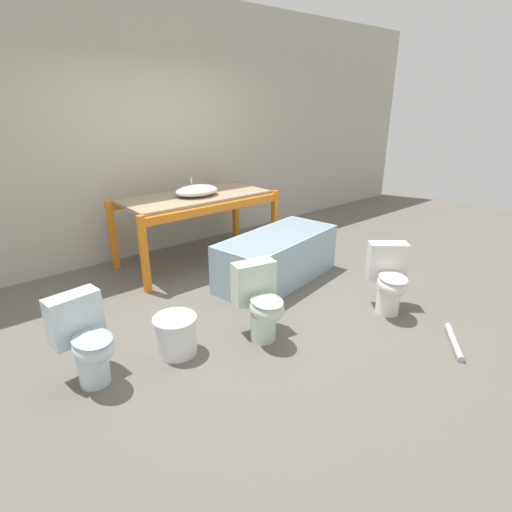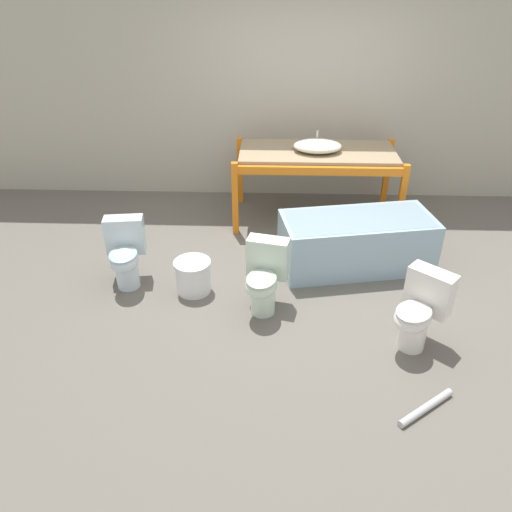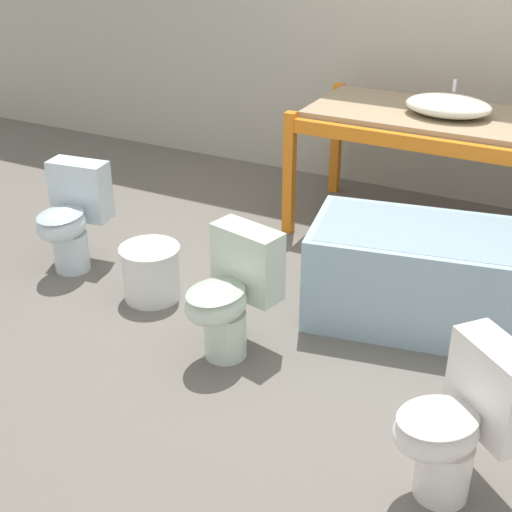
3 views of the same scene
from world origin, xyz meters
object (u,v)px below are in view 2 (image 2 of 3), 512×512
Objects in this scene: bucket_white at (193,276)px; toilet_near at (125,253)px; sink_basin at (318,146)px; toilet_far at (420,310)px; toilet_extra at (264,277)px; bathtub_main at (357,239)px.

toilet_near is at bearing 171.12° from bucket_white.
sink_basin reaches higher than toilet_far.
toilet_extra is (1.34, -0.36, 0.00)m from toilet_near.
toilet_extra is (-0.93, -0.79, 0.03)m from bathtub_main.
bathtub_main is 2.44× the size of toilet_near.
toilet_extra is at bearing -158.32° from toilet_far.
toilet_near is 1.00× the size of toilet_extra.
sink_basin is at bearing 51.88° from bucket_white.
bucket_white is (-0.69, 0.26, -0.18)m from toilet_extra.
sink_basin is 2.49m from toilet_near.
toilet_near is (-2.27, -0.42, 0.03)m from bathtub_main.
bathtub_main is at bearing 18.01° from bucket_white.
sink_basin is at bearing 85.95° from toilet_extra.
bathtub_main is 2.31m from toilet_near.
toilet_far is at bearing -85.49° from bathtub_main.
sink_basin is 1.55× the size of bucket_white.
toilet_extra is at bearing -22.74° from toilet_near.
toilet_far is 1.87× the size of bucket_white.
toilet_near is at bearing 179.87° from bathtub_main.
sink_basin is 0.83× the size of toilet_extra.
bathtub_main is 2.44× the size of toilet_extra.
sink_basin is 2.47m from toilet_far.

